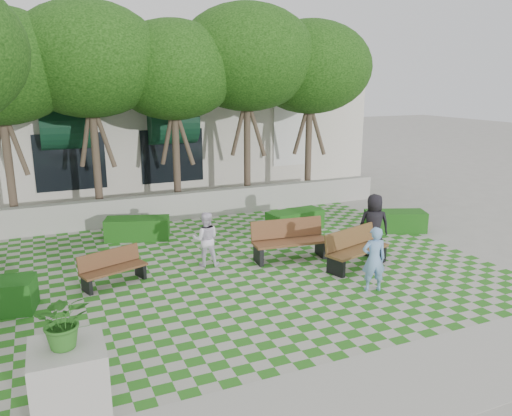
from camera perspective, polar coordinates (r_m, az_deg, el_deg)
name	(u,v)px	position (r m, az deg, el deg)	size (l,w,h in m)	color
ground	(262,281)	(12.02, 0.69, -8.36)	(90.00, 90.00, 0.00)	gray
lawn	(246,267)	(12.87, -1.15, -6.76)	(12.00, 12.00, 0.00)	#2B721E
sidewalk_south	(387,389)	(8.47, 14.73, -19.41)	(16.00, 2.00, 0.01)	#9E9B93
retaining_wall	(188,205)	(17.44, -7.72, 0.33)	(15.00, 0.36, 0.90)	#9E9B93
bench_east	(355,249)	(13.01, 11.29, -4.63)	(1.96, 1.13, 0.98)	brown
bench_mid	(289,241)	(13.32, 3.84, -3.75)	(2.07, 0.87, 1.06)	brown
bench_west	(113,268)	(12.19, -16.05, -6.66)	(1.61, 0.99, 0.80)	#55331D
hedge_east	(395,221)	(16.39, 15.62, -1.46)	(1.85, 0.74, 0.65)	#184B14
hedge_midright	(295,220)	(15.94, 4.47, -1.42)	(1.81, 0.72, 0.63)	#195015
hedge_midleft	(138,229)	(15.41, -13.39, -2.30)	(1.87, 0.75, 0.65)	#184B14
planter_front	(68,365)	(7.86, -20.68, -16.41)	(1.05, 1.05, 1.83)	#9E9B93
person_blue	(374,259)	(11.56, 13.32, -5.70)	(0.55, 0.36, 1.50)	#77A3D8
person_dark	(374,225)	(13.88, 13.30, -1.89)	(0.83, 0.54, 1.70)	black
person_white	(206,239)	(12.84, -5.78, -3.55)	(0.69, 0.54, 1.42)	white
tree_row	(126,62)	(16.29, -14.60, 15.82)	(17.70, 13.40, 7.41)	#47382B
building	(160,126)	(24.89, -10.91, 9.22)	(18.00, 8.92, 5.15)	beige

